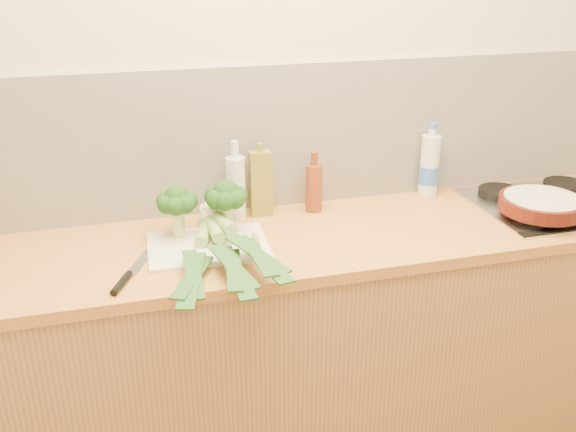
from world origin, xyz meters
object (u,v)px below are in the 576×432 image
gas_hob (552,202)px  chefs_knife (126,278)px  skillet (543,204)px  chopping_board (208,246)px

gas_hob → chefs_knife: gas_hob is taller
chefs_knife → skillet: 1.49m
chopping_board → chefs_knife: chefs_knife is taller
gas_hob → skillet: 0.18m
chopping_board → chefs_knife: bearing=-147.2°
chopping_board → skillet: size_ratio=0.88×
gas_hob → chefs_knife: (-1.61, -0.17, -0.01)m
skillet → gas_hob: bearing=40.2°
gas_hob → skillet: size_ratio=1.30×
gas_hob → skillet: bearing=-139.9°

